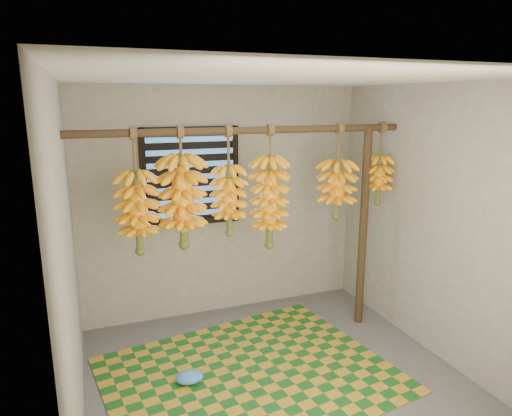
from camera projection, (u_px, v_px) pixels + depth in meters
name	position (u px, v px, depth m)	size (l,w,h in m)	color
floor	(280.00, 384.00, 3.72)	(3.00, 3.00, 0.01)	#4F4F4F
ceiling	(284.00, 77.00, 3.17)	(3.00, 3.00, 0.01)	silver
wall_back	(224.00, 203.00, 4.81)	(3.00, 0.01, 2.40)	gray
wall_left	(67.00, 268.00, 2.92)	(0.01, 3.00, 2.40)	gray
wall_right	(440.00, 224.00, 3.96)	(0.01, 3.00, 2.40)	gray
window	(191.00, 177.00, 4.60)	(1.00, 0.04, 1.00)	black
hanging_pole	(250.00, 130.00, 3.90)	(0.06, 0.06, 3.00)	#442E1A
support_post	(363.00, 229.00, 4.54)	(0.08, 0.08, 2.00)	#442E1A
woven_mat	(250.00, 375.00, 3.83)	(2.29, 1.83, 0.01)	#18541B
plastic_bag	(190.00, 377.00, 3.70)	(0.23, 0.17, 0.09)	#3A8AD8
banana_bunch_a	(138.00, 213.00, 3.71)	(0.34, 0.34, 1.04)	brown
banana_bunch_b	(183.00, 202.00, 3.82)	(0.36, 0.36, 1.02)	brown
banana_bunch_c	(229.00, 200.00, 3.97)	(0.31, 0.31, 0.96)	brown
banana_bunch_d	(270.00, 202.00, 4.11)	(0.33, 0.33, 1.12)	brown
banana_bunch_e	(337.00, 189.00, 4.33)	(0.37, 0.37, 0.91)	brown
banana_bunch_f	(379.00, 179.00, 4.48)	(0.28, 0.28, 0.81)	brown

